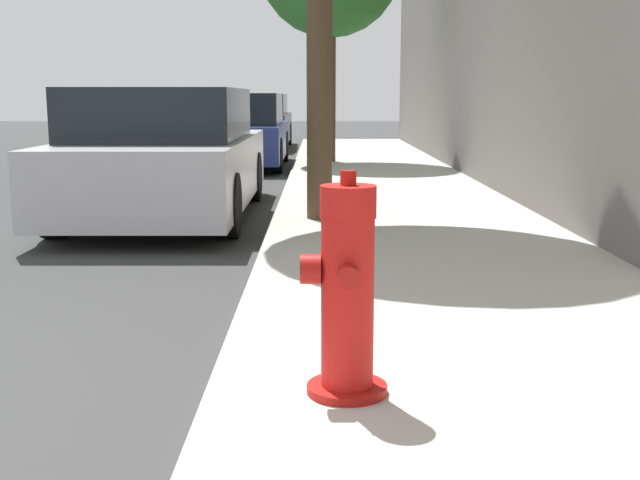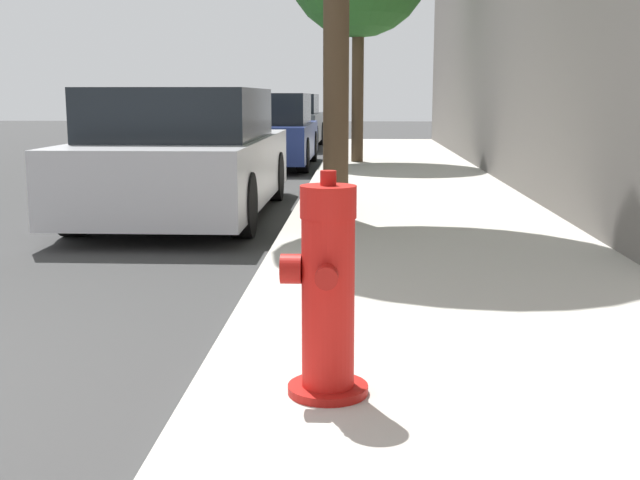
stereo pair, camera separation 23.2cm
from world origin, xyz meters
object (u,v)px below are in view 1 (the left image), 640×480
Objects in this scene: fire_hydrant at (343,294)px; parked_car_mid at (233,132)px; parked_car_near at (163,156)px; parked_car_far at (249,122)px.

fire_hydrant is 11.92m from parked_car_mid.
fire_hydrant is at bearing -82.01° from parked_car_mid.
parked_car_near is 1.10× the size of parked_car_mid.
parked_car_mid is at bearing 89.12° from parked_car_near.
parked_car_far reaches higher than fire_hydrant.
parked_car_mid is at bearing -88.31° from parked_car_far.
parked_car_mid reaches higher than fire_hydrant.
parked_car_far is (-0.07, 11.82, -0.01)m from parked_car_near.
parked_car_far reaches higher than parked_car_mid.
parked_car_mid is (-1.66, 11.80, 0.12)m from fire_hydrant.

